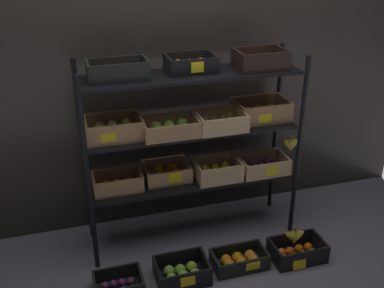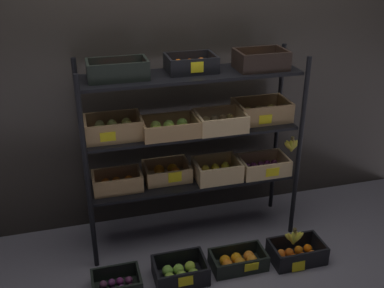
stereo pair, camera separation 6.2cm
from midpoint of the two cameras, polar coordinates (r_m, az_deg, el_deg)
ground_plane at (r=3.47m, az=-0.53°, el=-11.04°), size 10.00×10.00×0.00m
storefront_wall at (r=3.25m, az=-2.51°, el=11.64°), size 3.83×0.12×2.57m
display_rack at (r=3.04m, az=-0.48°, el=1.84°), size 1.56×0.39×1.35m
crate_ground_plum at (r=3.00m, az=-9.81°, el=-17.19°), size 0.30×0.23×0.11m
crate_ground_apple_green at (r=3.05m, az=-1.87°, el=-15.81°), size 0.34×0.25×0.13m
crate_ground_orange at (r=3.16m, az=5.39°, el=-14.32°), size 0.37×0.21×0.11m
crate_ground_tangerine at (r=3.28m, az=12.49°, el=-13.10°), size 0.36×0.24×0.13m
banana_bunch_loose at (r=3.18m, az=12.16°, el=-11.28°), size 0.15×0.04×0.13m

